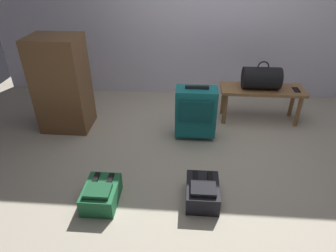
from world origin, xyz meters
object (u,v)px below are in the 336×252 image
object	(u,v)px
side_cabinet	(62,85)
duffel_bag_black	(261,78)
suitcase_upright_teal	(196,112)
backpack_dark	(202,192)
cell_phone	(296,90)
bench	(261,93)
backpack_green	(101,194)

from	to	relation	value
side_cabinet	duffel_bag_black	bearing A→B (deg)	8.15
suitcase_upright_teal	backpack_dark	bearing A→B (deg)	-86.40
side_cabinet	backpack_dark	bearing A→B (deg)	-35.40
backpack_dark	cell_phone	bearing A→B (deg)	51.91
bench	side_cabinet	xyz separation A→B (m)	(-2.35, -0.33, 0.18)
duffel_bag_black	side_cabinet	world-z (taller)	side_cabinet
bench	duffel_bag_black	size ratio (longest dim) A/B	2.27
suitcase_upright_teal	backpack_dark	xyz separation A→B (m)	(0.06, -1.01, -0.24)
cell_phone	duffel_bag_black	bearing A→B (deg)	176.38
bench	suitcase_upright_teal	size ratio (longest dim) A/B	1.56
backpack_green	side_cabinet	distance (m)	1.51
backpack_green	side_cabinet	xyz separation A→B (m)	(-0.74, 1.23, 0.46)
bench	backpack_green	xyz separation A→B (m)	(-1.61, -1.56, -0.27)
cell_phone	side_cabinet	xyz separation A→B (m)	(-2.74, -0.30, 0.11)
side_cabinet	backpack_green	bearing A→B (deg)	-58.91
backpack_dark	side_cabinet	size ratio (longest dim) A/B	0.35
cell_phone	suitcase_upright_teal	size ratio (longest dim) A/B	0.22
backpack_dark	backpack_green	bearing A→B (deg)	-174.14
bench	duffel_bag_black	bearing A→B (deg)	180.00
bench	suitcase_upright_teal	distance (m)	0.93
duffel_bag_black	backpack_green	distance (m)	2.27
bench	cell_phone	size ratio (longest dim) A/B	6.94
duffel_bag_black	backpack_green	world-z (taller)	duffel_bag_black
cell_phone	bench	bearing A→B (deg)	176.07
duffel_bag_black	cell_phone	distance (m)	0.45
duffel_bag_black	backpack_dark	size ratio (longest dim) A/B	1.16
side_cabinet	cell_phone	bearing A→B (deg)	6.34
suitcase_upright_teal	side_cabinet	size ratio (longest dim) A/B	0.58
backpack_green	bench	bearing A→B (deg)	44.20
bench	side_cabinet	distance (m)	2.38
duffel_bag_black	backpack_green	bearing A→B (deg)	-135.19
backpack_green	side_cabinet	world-z (taller)	side_cabinet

